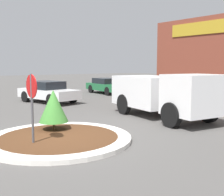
{
  "coord_description": "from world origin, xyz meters",
  "views": [
    {
      "loc": [
        7.84,
        -4.26,
        2.38
      ],
      "look_at": [
        -0.13,
        2.33,
        1.18
      ],
      "focal_mm": 45.0,
      "sensor_mm": 36.0,
      "label": 1
    }
  ],
  "objects_px": {
    "stop_sign": "(32,97)",
    "parked_sedan_white": "(48,92)",
    "utility_truck": "(163,93)",
    "parked_sedan_green": "(107,86)"
  },
  "relations": [
    {
      "from": "stop_sign",
      "to": "parked_sedan_white",
      "type": "height_order",
      "value": "stop_sign"
    },
    {
      "from": "stop_sign",
      "to": "utility_truck",
      "type": "xyz_separation_m",
      "value": [
        -0.61,
        6.51,
        -0.34
      ]
    },
    {
      "from": "parked_sedan_white",
      "to": "utility_truck",
      "type": "bearing_deg",
      "value": 1.14
    },
    {
      "from": "stop_sign",
      "to": "parked_sedan_white",
      "type": "bearing_deg",
      "value": 150.77
    },
    {
      "from": "utility_truck",
      "to": "parked_sedan_green",
      "type": "bearing_deg",
      "value": 164.78
    },
    {
      "from": "utility_truck",
      "to": "parked_sedan_green",
      "type": "xyz_separation_m",
      "value": [
        -10.44,
        5.05,
        -0.46
      ]
    },
    {
      "from": "utility_truck",
      "to": "parked_sedan_white",
      "type": "height_order",
      "value": "utility_truck"
    },
    {
      "from": "stop_sign",
      "to": "parked_sedan_green",
      "type": "xyz_separation_m",
      "value": [
        -11.05,
        11.55,
        -0.8
      ]
    },
    {
      "from": "parked_sedan_white",
      "to": "parked_sedan_green",
      "type": "height_order",
      "value": "parked_sedan_white"
    },
    {
      "from": "stop_sign",
      "to": "parked_sedan_white",
      "type": "relative_size",
      "value": 0.46
    }
  ]
}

